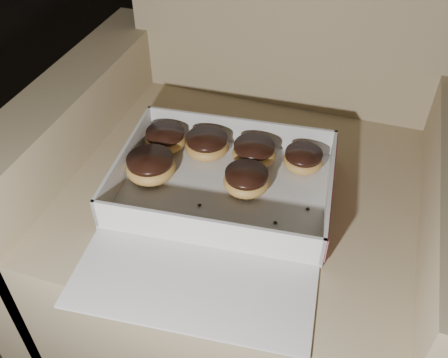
% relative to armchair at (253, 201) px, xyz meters
% --- Properties ---
extents(armchair, '(0.86, 0.73, 0.90)m').
position_rel_armchair_xyz_m(armchair, '(0.00, 0.00, 0.00)').
color(armchair, tan).
rests_on(armchair, floor).
extents(bakery_box, '(0.42, 0.48, 0.07)m').
position_rel_armchair_xyz_m(bakery_box, '(-0.02, -0.15, 0.13)').
color(bakery_box, silver).
rests_on(bakery_box, armchair).
extents(donut_a, '(0.08, 0.08, 0.04)m').
position_rel_armchair_xyz_m(donut_a, '(0.01, -0.10, 0.15)').
color(donut_a, gold).
rests_on(donut_a, bakery_box).
extents(donut_b, '(0.09, 0.09, 0.04)m').
position_rel_armchair_xyz_m(donut_b, '(0.00, -0.02, 0.15)').
color(donut_b, gold).
rests_on(donut_b, bakery_box).
extents(donut_c, '(0.09, 0.09, 0.05)m').
position_rel_armchair_xyz_m(donut_c, '(-0.17, -0.12, 0.15)').
color(donut_c, gold).
rests_on(donut_c, bakery_box).
extents(donut_d, '(0.08, 0.08, 0.04)m').
position_rel_armchair_xyz_m(donut_d, '(0.10, -0.01, 0.15)').
color(donut_d, gold).
rests_on(donut_d, bakery_box).
extents(donut_e, '(0.09, 0.09, 0.04)m').
position_rel_armchair_xyz_m(donut_e, '(-0.09, -0.03, 0.15)').
color(donut_e, gold).
rests_on(donut_e, bakery_box).
extents(donut_f, '(0.08, 0.08, 0.04)m').
position_rel_armchair_xyz_m(donut_f, '(-0.18, -0.03, 0.15)').
color(donut_f, gold).
rests_on(donut_f, bakery_box).
extents(crumb_a, '(0.01, 0.01, 0.00)m').
position_rel_armchair_xyz_m(crumb_a, '(0.13, -0.12, 0.13)').
color(crumb_a, black).
rests_on(crumb_a, bakery_box).
extents(crumb_b, '(0.01, 0.01, 0.00)m').
position_rel_armchair_xyz_m(crumb_b, '(0.08, -0.17, 0.13)').
color(crumb_b, black).
rests_on(crumb_b, bakery_box).
extents(crumb_c, '(0.01, 0.01, 0.00)m').
position_rel_armchair_xyz_m(crumb_c, '(-0.06, -0.17, 0.13)').
color(crumb_c, black).
rests_on(crumb_c, bakery_box).
extents(crumb_d, '(0.01, 0.01, 0.00)m').
position_rel_armchair_xyz_m(crumb_d, '(0.10, -0.22, 0.13)').
color(crumb_d, black).
rests_on(crumb_d, bakery_box).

